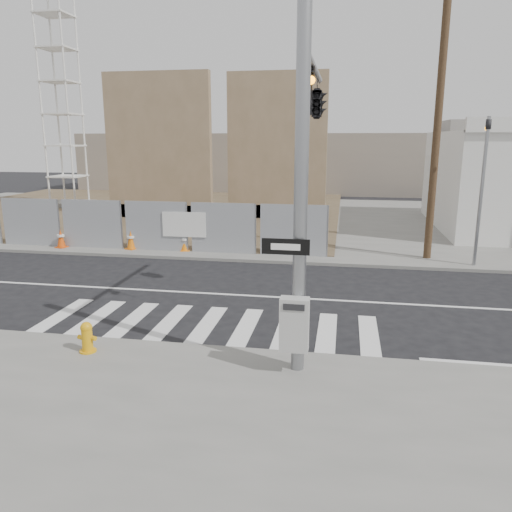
% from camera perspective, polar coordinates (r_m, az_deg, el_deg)
% --- Properties ---
extents(ground, '(100.00, 100.00, 0.00)m').
position_cam_1_polar(ground, '(15.06, -3.05, -4.44)').
color(ground, black).
rests_on(ground, ground).
extents(sidewalk_far, '(50.00, 20.00, 0.12)m').
position_cam_1_polar(sidewalk_far, '(28.52, 3.32, 4.14)').
color(sidewalk_far, slate).
rests_on(sidewalk_far, ground).
extents(signal_pole, '(0.96, 5.87, 7.00)m').
position_cam_1_polar(signal_pole, '(11.95, 6.45, 14.17)').
color(signal_pole, gray).
rests_on(signal_pole, sidewalk_near).
extents(far_signal_pole, '(0.16, 0.20, 5.60)m').
position_cam_1_polar(far_signal_pole, '(19.19, 24.57, 8.82)').
color(far_signal_pole, gray).
rests_on(far_signal_pole, sidewalk_far).
extents(chain_link_fence, '(24.60, 0.04, 2.00)m').
position_cam_1_polar(chain_link_fence, '(23.41, -24.72, 3.57)').
color(chain_link_fence, gray).
rests_on(chain_link_fence, sidewalk_far).
extents(concrete_wall_left, '(6.00, 1.30, 8.00)m').
position_cam_1_polar(concrete_wall_left, '(28.96, -10.95, 10.67)').
color(concrete_wall_left, '#756246').
rests_on(concrete_wall_left, sidewalk_far).
extents(concrete_wall_right, '(5.50, 1.30, 8.00)m').
position_cam_1_polar(concrete_wall_right, '(28.33, 2.41, 10.84)').
color(concrete_wall_right, '#756246').
rests_on(concrete_wall_right, sidewalk_far).
extents(crane_tower, '(2.60, 2.60, 18.15)m').
position_cam_1_polar(crane_tower, '(36.24, -21.63, 19.44)').
color(crane_tower, slate).
rests_on(crane_tower, sidewalk_far).
extents(utility_pole_right, '(1.60, 0.28, 10.00)m').
position_cam_1_polar(utility_pole_right, '(19.74, 20.07, 14.32)').
color(utility_pole_right, '#473421').
rests_on(utility_pole_right, sidewalk_far).
extents(fire_hydrant, '(0.45, 0.45, 0.67)m').
position_cam_1_polar(fire_hydrant, '(11.36, -18.75, -8.77)').
color(fire_hydrant, '#DF9D0C').
rests_on(fire_hydrant, sidewalk_near).
extents(traffic_cone_b, '(0.49, 0.49, 0.78)m').
position_cam_1_polar(traffic_cone_b, '(22.42, -21.40, 1.88)').
color(traffic_cone_b, '#D6460B').
rests_on(traffic_cone_b, sidewalk_far).
extents(traffic_cone_c, '(0.52, 0.52, 0.79)m').
position_cam_1_polar(traffic_cone_c, '(21.21, -14.11, 1.80)').
color(traffic_cone_c, orange).
rests_on(traffic_cone_c, sidewalk_far).
extents(traffic_cone_d, '(0.47, 0.47, 0.73)m').
position_cam_1_polar(traffic_cone_d, '(20.48, -8.14, 1.59)').
color(traffic_cone_d, orange).
rests_on(traffic_cone_d, sidewalk_far).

